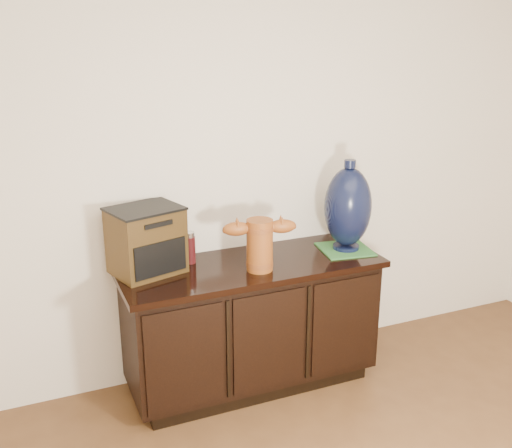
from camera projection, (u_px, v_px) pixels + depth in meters
name	position (u px, v px, depth m)	size (l,w,h in m)	color
sideboard	(251.00, 323.00, 3.42)	(1.46, 0.56, 0.75)	black
terracotta_vessel	(260.00, 242.00, 3.17)	(0.40, 0.17, 0.28)	#974D1B
tv_radio	(146.00, 240.00, 3.13)	(0.42, 0.37, 0.36)	#3A270E
green_mat	(345.00, 249.00, 3.50)	(0.28, 0.28, 0.01)	#316D32
lamp_base	(348.00, 207.00, 3.43)	(0.31, 0.31, 0.53)	black
spray_can	(190.00, 248.00, 3.29)	(0.06, 0.06, 0.18)	#5C0F13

